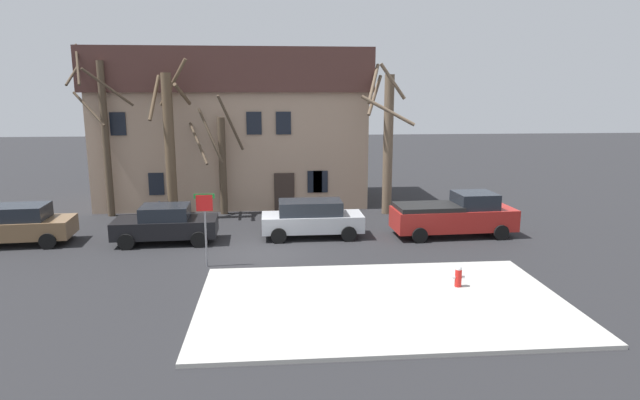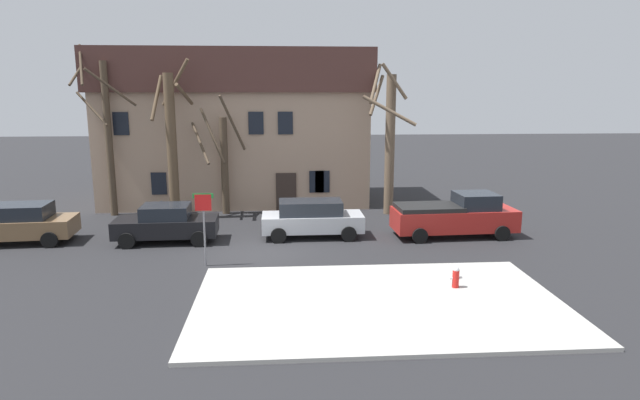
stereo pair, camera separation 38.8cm
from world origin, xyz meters
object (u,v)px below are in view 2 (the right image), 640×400
building_main (237,126)px  pickup_truck_red (455,216)px  car_black_sedan (166,223)px  bicycle_leaning (165,213)px  fire_hydrant (456,277)px  street_sign_pole (204,216)px  tree_bare_near (106,132)px  tree_bare_far (223,158)px  tree_bare_end (389,138)px  car_brown_wagon (16,223)px  tree_bare_mid (172,142)px  car_silver_wagon (312,218)px

building_main → pickup_truck_red: size_ratio=2.78×
building_main → car_black_sedan: building_main is taller
pickup_truck_red → bicycle_leaning: bearing=163.8°
fire_hydrant → street_sign_pole: size_ratio=0.26×
tree_bare_near → fire_hydrant: bearing=-39.1°
building_main → bicycle_leaning: bearing=-123.9°
tree_bare_far → fire_hydrant: tree_bare_far is taller
car_black_sedan → building_main: bearing=75.1°
tree_bare_end → car_brown_wagon: (-17.05, -4.51, -3.16)m
tree_bare_mid → tree_bare_end: 11.14m
tree_bare_end → street_sign_pole: tree_bare_end is taller
tree_bare_near → bicycle_leaning: tree_bare_near is taller
tree_bare_far → pickup_truck_red: bearing=-26.1°
car_silver_wagon → bicycle_leaning: size_ratio=2.75×
tree_bare_end → pickup_truck_red: (2.18, -4.70, -3.10)m
fire_hydrant → bicycle_leaning: (-11.65, 10.65, -0.12)m
building_main → tree_bare_near: 7.34m
pickup_truck_red → tree_bare_near: bearing=162.4°
car_black_sedan → street_sign_pole: 4.21m
car_brown_wagon → tree_bare_end: bearing=14.8°
street_sign_pole → bicycle_leaning: size_ratio=1.69×
car_brown_wagon → street_sign_pole: bearing=-23.3°
pickup_truck_red → street_sign_pole: size_ratio=2.00×
tree_bare_far → street_sign_pole: (0.22, -8.83, -1.07)m
car_brown_wagon → tree_bare_near: bearing=64.6°
tree_bare_end → car_silver_wagon: size_ratio=1.75×
tree_bare_end → bicycle_leaning: bearing=-176.6°
tree_bare_mid → car_silver_wagon: (6.84, -4.07, -3.10)m
car_black_sedan → fire_hydrant: 12.59m
tree_bare_end → pickup_truck_red: tree_bare_end is taller
tree_bare_end → car_black_sedan: (-10.64, -4.75, -3.23)m
tree_bare_end → building_main: bearing=152.7°
building_main → bicycle_leaning: (-3.33, -4.95, -4.10)m
pickup_truck_red → fire_hydrant: (-2.11, -6.64, -0.47)m
car_black_sedan → car_silver_wagon: bearing=3.1°
pickup_truck_red → tree_bare_far: bearing=153.9°
car_brown_wagon → car_silver_wagon: car_brown_wagon is taller
tree_bare_mid → bicycle_leaning: (-0.44, -0.36, -3.61)m
tree_bare_far → car_black_sedan: tree_bare_far is taller
car_silver_wagon → street_sign_pole: 5.76m
tree_bare_end → car_black_sedan: tree_bare_end is taller
tree_bare_near → pickup_truck_red: tree_bare_near is taller
tree_bare_near → tree_bare_end: bearing=-2.4°
building_main → street_sign_pole: (-0.25, -12.46, -2.52)m
building_main → bicycle_leaning: size_ratio=9.40×
tree_bare_far → tree_bare_end: 8.80m
tree_bare_far → bicycle_leaning: 4.12m
car_black_sedan → tree_bare_end: bearing=24.1°
tree_bare_mid → building_main: bearing=57.8°
tree_bare_far → car_silver_wagon: (4.43, -5.04, -2.14)m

